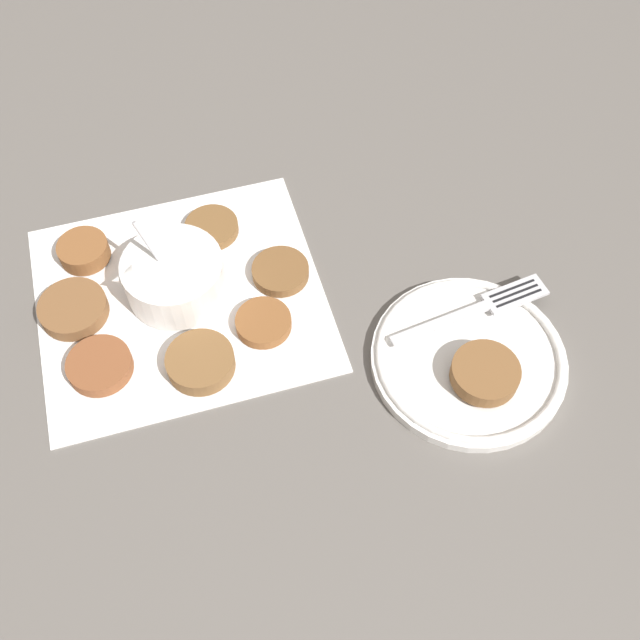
% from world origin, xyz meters
% --- Properties ---
extents(ground_plane, '(4.00, 4.00, 0.00)m').
position_xyz_m(ground_plane, '(0.00, 0.00, 0.00)').
color(ground_plane, '#605B56').
extents(napkin, '(0.32, 0.29, 0.00)m').
position_xyz_m(napkin, '(0.01, 0.01, 0.00)').
color(napkin, white).
rests_on(napkin, ground_plane).
extents(sauce_bowl, '(0.12, 0.11, 0.10)m').
position_xyz_m(sauce_bowl, '(0.01, 0.00, 0.03)').
color(sauce_bowl, white).
rests_on(sauce_bowl, napkin).
extents(fritter_0, '(0.07, 0.07, 0.02)m').
position_xyz_m(fritter_0, '(0.11, 0.08, 0.01)').
color(fritter_0, brown).
rests_on(fritter_0, napkin).
extents(fritter_1, '(0.07, 0.07, 0.02)m').
position_xyz_m(fritter_1, '(0.01, 0.11, 0.01)').
color(fritter_1, brown).
rests_on(fritter_1, napkin).
extents(fritter_2, '(0.06, 0.06, 0.02)m').
position_xyz_m(fritter_2, '(0.11, -0.08, 0.01)').
color(fritter_2, brown).
rests_on(fritter_2, napkin).
extents(fritter_3, '(0.08, 0.08, 0.02)m').
position_xyz_m(fritter_3, '(0.13, 0.00, 0.01)').
color(fritter_3, brown).
rests_on(fritter_3, napkin).
extents(fritter_4, '(0.06, 0.06, 0.01)m').
position_xyz_m(fritter_4, '(-0.07, 0.08, 0.01)').
color(fritter_4, brown).
rests_on(fritter_4, napkin).
extents(fritter_5, '(0.06, 0.06, 0.01)m').
position_xyz_m(fritter_5, '(-0.04, -0.07, 0.01)').
color(fritter_5, brown).
rests_on(fritter_5, napkin).
extents(fritter_6, '(0.07, 0.07, 0.01)m').
position_xyz_m(fritter_6, '(-0.11, 0.01, 0.01)').
color(fritter_6, brown).
rests_on(fritter_6, napkin).
extents(serving_plate, '(0.21, 0.21, 0.02)m').
position_xyz_m(serving_plate, '(-0.27, 0.18, 0.01)').
color(serving_plate, white).
rests_on(serving_plate, ground_plane).
extents(fritter_on_plate, '(0.07, 0.07, 0.02)m').
position_xyz_m(fritter_on_plate, '(-0.27, 0.21, 0.03)').
color(fritter_on_plate, brown).
rests_on(fritter_on_plate, serving_plate).
extents(fork, '(0.19, 0.04, 0.00)m').
position_xyz_m(fork, '(-0.31, 0.13, 0.02)').
color(fork, silver).
rests_on(fork, serving_plate).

